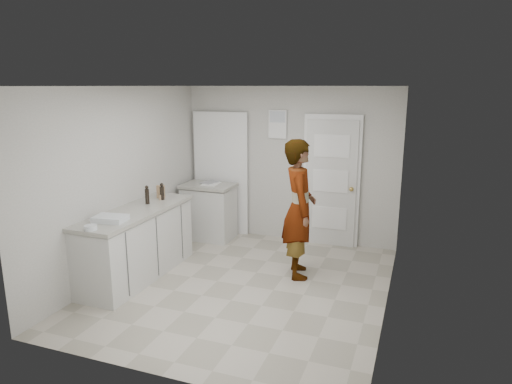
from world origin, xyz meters
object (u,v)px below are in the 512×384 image
at_px(cake_mix_box, 161,192).
at_px(oil_cruet_b, 147,195).
at_px(egg_bowl, 91,228).
at_px(spice_jar, 160,197).
at_px(person, 299,209).
at_px(oil_cruet_a, 162,192).
at_px(baking_dish, 110,219).

bearing_deg(cake_mix_box, oil_cruet_b, -106.62).
distance_m(cake_mix_box, egg_bowl, 1.58).
bearing_deg(spice_jar, person, 6.09).
bearing_deg(egg_bowl, spice_jar, 90.35).
bearing_deg(oil_cruet_a, baking_dish, -90.91).
bearing_deg(cake_mix_box, egg_bowl, -105.97).
relative_size(person, oil_cruet_b, 7.13).
xyz_separation_m(oil_cruet_b, egg_bowl, (0.05, -1.21, -0.10)).
relative_size(person, cake_mix_box, 9.98).
xyz_separation_m(person, spice_jar, (-1.97, -0.21, 0.04)).
height_order(person, oil_cruet_a, person).
relative_size(baking_dish, egg_bowl, 2.85).
bearing_deg(oil_cruet_a, spice_jar, -140.28).
bearing_deg(baking_dish, oil_cruet_b, 93.00).
bearing_deg(oil_cruet_b, spice_jar, 80.54).
xyz_separation_m(cake_mix_box, baking_dish, (0.06, -1.22, -0.06)).
height_order(oil_cruet_a, egg_bowl, oil_cruet_a).
xyz_separation_m(spice_jar, oil_cruet_b, (-0.04, -0.26, 0.09)).
relative_size(spice_jar, baking_dish, 0.18).
bearing_deg(cake_mix_box, baking_dish, -105.67).
distance_m(spice_jar, oil_cruet_b, 0.28).
relative_size(spice_jar, oil_cruet_a, 0.30).
distance_m(spice_jar, baking_dish, 1.12).
xyz_separation_m(oil_cruet_a, oil_cruet_b, (-0.06, -0.28, 0.01)).
height_order(person, oil_cruet_b, person).
xyz_separation_m(spice_jar, baking_dish, (0.00, -1.12, -0.01)).
height_order(oil_cruet_b, egg_bowl, oil_cruet_b).
bearing_deg(spice_jar, egg_bowl, -89.65).
bearing_deg(baking_dish, cake_mix_box, 92.59).
relative_size(person, baking_dish, 4.54).
xyz_separation_m(cake_mix_box, oil_cruet_a, (0.07, -0.08, 0.02)).
distance_m(person, oil_cruet_a, 1.97).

